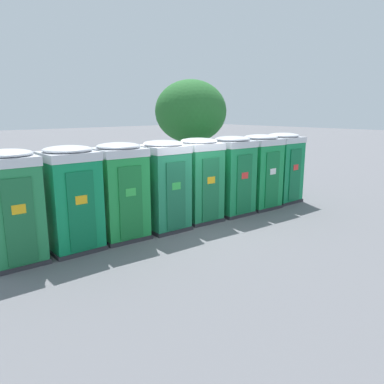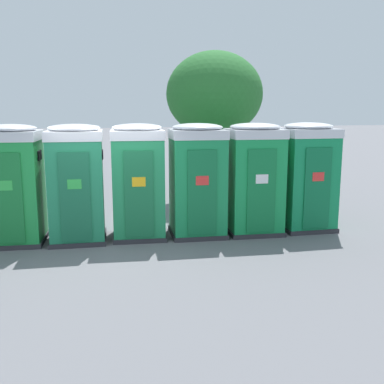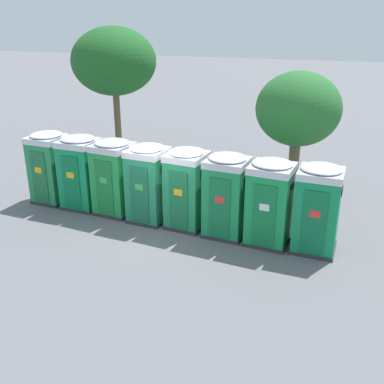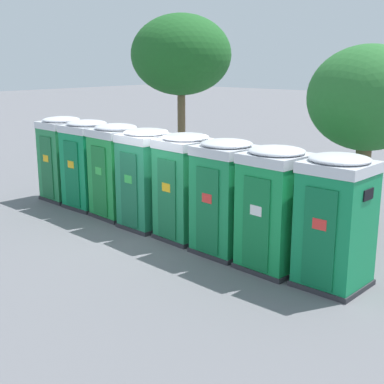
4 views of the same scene
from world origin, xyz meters
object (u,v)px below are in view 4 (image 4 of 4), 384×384
at_px(portapotty_0, 63,158).
at_px(portapotty_7, 336,221).
at_px(street_tree_0, 368,99).
at_px(portapotty_3, 147,178).
at_px(street_tree_1, 181,55).
at_px(portapotty_6, 275,208).
at_px(portapotty_2, 117,170).
at_px(portapotty_4, 185,186).
at_px(portapotty_5, 226,197).
at_px(portapotty_1, 88,164).

distance_m(portapotty_0, portapotty_7, 9.27).
bearing_deg(portapotty_0, street_tree_0, 21.21).
relative_size(portapotty_3, street_tree_1, 0.43).
xyz_separation_m(portapotty_6, street_tree_0, (0.18, 3.76, 1.98)).
xyz_separation_m(portapotty_2, portapotty_4, (2.64, -0.19, 0.00)).
bearing_deg(portapotty_4, street_tree_1, 132.65).
xyz_separation_m(portapotty_3, portapotty_6, (3.96, -0.28, -0.00)).
bearing_deg(portapotty_6, portapotty_4, 174.35).
xyz_separation_m(portapotty_3, portapotty_7, (5.29, -0.28, -0.00)).
height_order(portapotty_5, portapotty_6, same).
bearing_deg(portapotty_6, portapotty_5, 175.32).
distance_m(portapotty_2, portapotty_6, 5.30).
bearing_deg(portapotty_7, portapotty_1, 176.22).
xyz_separation_m(portapotty_6, portapotty_7, (1.33, 0.00, 0.00)).
xyz_separation_m(portapotty_2, street_tree_0, (5.45, 3.30, 1.98)).
bearing_deg(portapotty_3, street_tree_1, 125.34).
bearing_deg(portapotty_2, street_tree_1, 116.96).
bearing_deg(portapotty_6, street_tree_0, 87.33).
bearing_deg(portapotty_6, portapotty_2, 175.11).
distance_m(portapotty_5, street_tree_0, 4.41).
height_order(portapotty_0, portapotty_2, same).
distance_m(portapotty_1, portapotty_2, 1.32).
relative_size(portapotty_0, portapotty_1, 1.00).
relative_size(portapotty_3, portapotty_7, 1.00).
bearing_deg(portapotty_6, portapotty_1, 175.46).
bearing_deg(portapotty_5, portapotty_3, 176.17).
relative_size(portapotty_4, street_tree_0, 0.56).
relative_size(portapotty_4, street_tree_1, 0.43).
bearing_deg(street_tree_0, portapotty_4, -128.82).
height_order(portapotty_1, portapotty_4, same).
bearing_deg(portapotty_5, portapotty_1, 175.50).
relative_size(portapotty_2, street_tree_0, 0.56).
xyz_separation_m(portapotty_1, portapotty_2, (1.32, -0.07, 0.00)).
relative_size(portapotty_5, portapotty_7, 1.00).
bearing_deg(portapotty_0, portapotty_2, -3.48).
height_order(portapotty_3, portapotty_6, same).
height_order(portapotty_1, street_tree_1, street_tree_1).
distance_m(portapotty_1, street_tree_0, 7.76).
bearing_deg(portapotty_1, portapotty_0, 176.16).
bearing_deg(portapotty_1, portapotty_4, -3.80).
distance_m(portapotty_2, street_tree_0, 6.68).
xyz_separation_m(portapotty_1, portapotty_3, (2.64, -0.24, 0.00)).
bearing_deg(portapotty_2, portapotty_4, -4.14).
bearing_deg(portapotty_4, portapotty_0, 176.19).
relative_size(portapotty_3, street_tree_0, 0.56).
height_order(street_tree_0, street_tree_1, street_tree_1).
relative_size(portapotty_4, portapotty_6, 1.00).
height_order(portapotty_2, portapotty_7, same).
bearing_deg(portapotty_7, portapotty_6, -180.00).
bearing_deg(portapotty_7, portapotty_3, 176.92).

